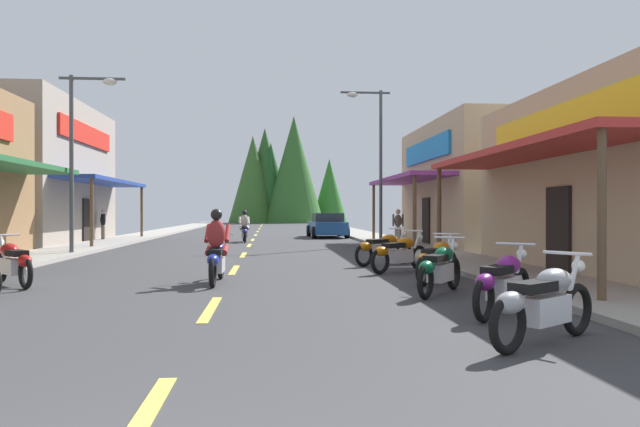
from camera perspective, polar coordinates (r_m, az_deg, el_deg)
The scene contains 20 objects.
ground at distance 31.93m, azimuth -6.48°, elevation -2.57°, with size 10.78×89.28×0.10m, color #38383A.
sidewalk_left at distance 32.78m, azimuth -18.03°, elevation -2.32°, with size 2.34×89.28×0.12m, color #9E9991.
sidewalk_right at distance 32.41m, azimuth 5.21°, elevation -2.34°, with size 2.34×89.28×0.12m, color gray.
centerline_dashes at distance 35.33m, azimuth -6.32°, elevation -2.21°, with size 0.16×66.04×0.01m.
storefront_right_far at distance 27.24m, azimuth 17.34°, elevation 2.64°, with size 8.79×9.85×5.32m.
streetlamp_left at distance 21.72m, azimuth -22.01°, elevation 6.79°, with size 2.19×0.30×6.12m.
streetlamp_right at distance 26.29m, azimuth 5.20°, elevation 6.54°, with size 2.19×0.30×6.84m.
motorcycle_parked_right_0 at distance 7.25m, azimuth 20.78°, elevation -7.99°, with size 1.81×1.31×1.04m.
motorcycle_parked_right_1 at distance 9.08m, azimuth 17.24°, elevation -6.32°, with size 1.51×1.65×1.04m.
motorcycle_parked_right_2 at distance 11.01m, azimuth 11.50°, elevation -5.16°, with size 1.33×1.79×1.04m.
motorcycle_parked_right_3 at distance 12.77m, azimuth 11.24°, elevation -4.41°, with size 1.40×1.74×1.04m.
motorcycle_parked_right_4 at distance 14.80m, azimuth 7.68°, elevation -3.77°, with size 1.75×1.39×1.04m.
motorcycle_parked_right_5 at distance 16.62m, azimuth 6.14°, elevation -3.32°, with size 1.87×1.22×1.04m.
motorcycle_parked_left_3 at distance 13.54m, azimuth -27.52°, elevation -4.17°, with size 1.45×1.70×1.04m.
rider_cruising_lead at distance 12.57m, azimuth -9.95°, elevation -3.72°, with size 0.60×2.14×1.57m.
rider_cruising_trailing at distance 28.98m, azimuth -7.31°, elevation -1.47°, with size 0.61×2.14×1.57m.
pedestrian_by_shop at distance 26.39m, azimuth 7.55°, elevation -1.06°, with size 0.55×0.36×1.60m.
pedestrian_browsing at distance 31.22m, azimuth -20.22°, elevation -0.88°, with size 0.40×0.51×1.59m.
parked_car_curbside at distance 33.97m, azimuth 0.70°, elevation -1.16°, with size 2.18×4.36×1.40m.
treeline_backdrop at distance 76.66m, azimuth -4.14°, elevation 3.48°, with size 15.67×10.34×13.59m.
Camera 1 is at (0.93, -2.24, 1.53)m, focal length 33.14 mm.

